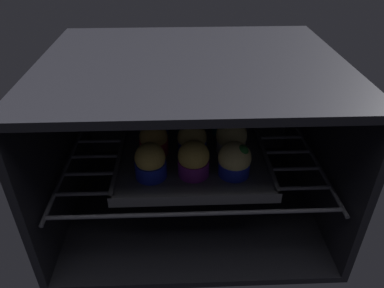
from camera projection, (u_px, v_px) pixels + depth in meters
The scene contains 12 objects.
oven_cavity at pixel (191, 131), 82.30cm from camera, with size 59.00×47.00×37.00cm.
oven_rack at pixel (192, 154), 80.59cm from camera, with size 54.80×42.00×0.80cm.
baking_tray at pixel (192, 153), 78.89cm from camera, with size 31.77×31.77×2.20cm.
muffin_row0_col0 at pixel (150, 162), 69.57cm from camera, with size 6.22×6.22×7.41cm.
muffin_row0_col1 at pixel (193, 160), 70.05cm from camera, with size 6.22×6.22×7.54cm.
muffin_row0_col2 at pixel (235, 160), 70.21cm from camera, with size 6.53×6.53×7.17cm.
muffin_row1_col0 at pixel (154, 140), 76.56cm from camera, with size 6.22×6.22×7.10cm.
muffin_row1_col1 at pixel (192, 140), 76.57cm from camera, with size 6.33×6.33×6.99cm.
muffin_row1_col2 at pixel (231, 138), 77.00cm from camera, with size 6.72×6.72×7.45cm.
muffin_row2_col0 at pixel (155, 121), 83.72cm from camera, with size 6.22×6.22×6.89cm.
muffin_row2_col1 at pixel (191, 121), 83.88cm from camera, with size 6.22×6.22×6.93cm.
muffin_row2_col2 at pixel (225, 120), 84.10cm from camera, with size 6.22×6.22×6.79cm.
Camera 1 is at (-2.60, -44.36, 59.32)cm, focal length 33.57 mm.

